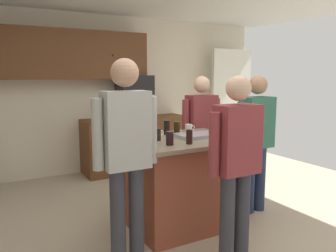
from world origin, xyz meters
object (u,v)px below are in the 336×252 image
object	(u,v)px
glass_dark_ale	(167,127)
tumbler_amber	(157,134)
glass_pilsner	(189,137)
mug_ceramic_white	(157,134)
glass_stout_tall	(177,128)
glass_short_whisky	(170,138)
person_elder_center	(201,129)
serving_tray	(197,135)
person_guest_right	(256,135)
person_guest_left	(126,148)
mug_blue_stoneware	(189,128)
kitchen_island	(182,181)
microwave_over_range	(135,85)
person_host_foreground	(236,157)

from	to	relation	value
glass_dark_ale	tumbler_amber	distance (m)	0.37
glass_dark_ale	glass_pilsner	bearing A→B (deg)	-96.81
mug_ceramic_white	glass_stout_tall	distance (m)	0.34
tumbler_amber	glass_dark_ale	bearing A→B (deg)	45.62
glass_short_whisky	person_elder_center	bearing A→B (deg)	41.63
glass_stout_tall	serving_tray	distance (m)	0.29
glass_pilsner	glass_stout_tall	size ratio (longest dim) A/B	0.97
mug_ceramic_white	tumbler_amber	world-z (taller)	tumbler_amber
person_guest_right	serving_tray	bearing A→B (deg)	1.52
person_guest_left	glass_pilsner	world-z (taller)	person_guest_left
glass_pilsner	person_guest_right	bearing A→B (deg)	10.26
tumbler_amber	glass_stout_tall	bearing A→B (deg)	31.43
mug_ceramic_white	glass_pilsner	size ratio (longest dim) A/B	0.93
glass_short_whisky	mug_blue_stoneware	world-z (taller)	glass_short_whisky
person_elder_center	mug_blue_stoneware	world-z (taller)	person_elder_center
glass_pilsner	person_elder_center	bearing A→B (deg)	49.51
kitchen_island	glass_stout_tall	world-z (taller)	glass_stout_tall
person_elder_center	glass_short_whisky	bearing A→B (deg)	-0.40
kitchen_island	tumbler_amber	size ratio (longest dim) A/B	9.59
person_elder_center	glass_short_whisky	world-z (taller)	person_elder_center
microwave_over_range	serving_tray	bearing A→B (deg)	-97.76
microwave_over_range	glass_pilsner	bearing A→B (deg)	-102.63
kitchen_island	mug_blue_stoneware	bearing A→B (deg)	46.02
person_guest_right	glass_short_whisky	bearing A→B (deg)	12.98
person_guest_right	mug_blue_stoneware	distance (m)	0.79
glass_short_whisky	mug_ceramic_white	bearing A→B (deg)	81.89
mug_ceramic_white	glass_pilsner	bearing A→B (deg)	-71.36
kitchen_island	glass_short_whisky	xyz separation A→B (m)	(-0.29, -0.25, 0.54)
kitchen_island	mug_ceramic_white	xyz separation A→B (m)	(-0.24, 0.12, 0.52)
tumbler_amber	kitchen_island	bearing A→B (deg)	-2.42
glass_dark_ale	mug_ceramic_white	bearing A→B (deg)	-142.80
person_elder_center	mug_blue_stoneware	xyz separation A→B (m)	(-0.40, -0.33, 0.09)
person_guest_left	person_guest_right	distance (m)	1.80
kitchen_island	person_guest_right	world-z (taller)	person_guest_right
tumbler_amber	glass_stout_tall	size ratio (longest dim) A/B	0.90
person_guest_right	glass_short_whisky	size ratio (longest dim) A/B	12.16
glass_dark_ale	glass_pilsner	size ratio (longest dim) A/B	1.16
glass_pilsner	mug_blue_stoneware	bearing A→B (deg)	57.48
person_guest_left	person_host_foreground	world-z (taller)	person_guest_left
glass_dark_ale	serving_tray	size ratio (longest dim) A/B	0.36
person_elder_center	tumbler_amber	size ratio (longest dim) A/B	12.61
glass_stout_tall	person_host_foreground	bearing A→B (deg)	-92.33
tumbler_amber	person_guest_right	bearing A→B (deg)	-5.44
person_elder_center	person_guest_right	size ratio (longest dim) A/B	0.99
person_elder_center	mug_ceramic_white	size ratio (longest dim) A/B	12.49
glass_pilsner	mug_blue_stoneware	distance (m)	0.67
person_elder_center	glass_stout_tall	world-z (taller)	person_elder_center
glass_short_whisky	glass_dark_ale	xyz separation A→B (m)	(0.26, 0.52, 0.01)
person_elder_center	mug_ceramic_white	xyz separation A→B (m)	(-0.90, -0.48, 0.09)
person_guest_left	glass_dark_ale	size ratio (longest dim) A/B	10.93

